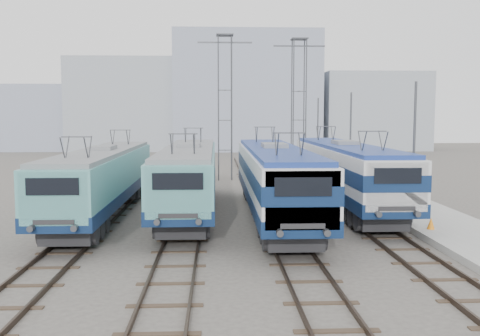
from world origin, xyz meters
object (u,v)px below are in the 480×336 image
locomotive_far_right (345,168)px  safety_cone (431,223)px  mast_mid (350,143)px  catenary_tower_west (225,101)px  locomotive_center_left (189,173)px  mast_front (414,156)px  locomotive_far_left (103,177)px  mast_rear (318,136)px  catenary_tower_east (299,101)px  locomotive_center_right (274,175)px

locomotive_far_right → safety_cone: 7.83m
mast_mid → safety_cone: mast_mid is taller
locomotive_far_right → catenary_tower_west: catenary_tower_west is taller
safety_cone → locomotive_center_left: bearing=151.6°
safety_cone → mast_front: bearing=102.0°
locomotive_far_left → mast_front: size_ratio=2.52×
locomotive_far_left → catenary_tower_west: catenary_tower_west is taller
mast_mid → mast_rear: (0.00, 12.00, 0.00)m
safety_cone → mast_mid: bearing=91.4°
catenary_tower_west → mast_front: size_ratio=1.71×
locomotive_far_right → catenary_tower_east: size_ratio=1.53×
locomotive_center_right → catenary_tower_west: size_ratio=1.54×
locomotive_far_left → mast_front: mast_front is taller
mast_front → locomotive_far_left: bearing=167.4°
safety_cone → locomotive_center_right: bearing=149.1°
locomotive_far_right → safety_cone: (2.17, -7.31, -1.77)m
locomotive_far_left → locomotive_center_right: 9.05m
mast_rear → locomotive_center_left: bearing=-119.1°
locomotive_center_right → catenary_tower_west: 18.18m
locomotive_center_left → catenary_tower_west: catenary_tower_west is taller
locomotive_far_left → safety_cone: bearing=-17.5°
catenary_tower_west → catenary_tower_east: same height
locomotive_center_left → catenary_tower_west: (2.25, 15.48, 4.40)m
locomotive_center_right → mast_rear: mast_rear is taller
catenary_tower_west → mast_mid: catenary_tower_west is taller
catenary_tower_east → safety_cone: (2.42, -23.51, -6.08)m
mast_front → safety_cone: size_ratio=13.14×
mast_mid → locomotive_center_right: bearing=-123.7°
locomotive_center_left → locomotive_far_right: (9.00, 1.29, 0.09)m
catenary_tower_west → mast_front: 22.00m
locomotive_center_left → locomotive_far_right: bearing=8.1°
locomotive_center_left → safety_cone: size_ratio=33.86×
locomotive_center_right → catenary_tower_east: bearing=77.7°
locomotive_center_left → mast_front: 11.82m
locomotive_far_left → locomotive_center_right: (9.00, -0.96, 0.15)m
locomotive_center_left → mast_rear: 22.33m
mast_mid → locomotive_far_right: bearing=-106.6°
locomotive_center_left → safety_cone: bearing=-28.4°
locomotive_center_right → safety_cone: 7.98m
catenary_tower_west → safety_cone: size_ratio=22.53×
mast_rear → safety_cone: size_ratio=13.14×
locomotive_center_left → mast_front: (10.85, -4.52, 1.25)m
locomotive_center_right → locomotive_far_left: bearing=173.9°
catenary_tower_west → mast_mid: size_ratio=1.71×
locomotive_center_right → mast_mid: bearing=56.3°
locomotive_far_right → mast_rear: mast_rear is taller
locomotive_far_left → locomotive_center_left: locomotive_center_left is taller
safety_cone → mast_rear: bearing=90.7°
locomotive_center_right → catenary_tower_west: bearing=97.3°
locomotive_far_left → catenary_tower_west: bearing=67.8°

